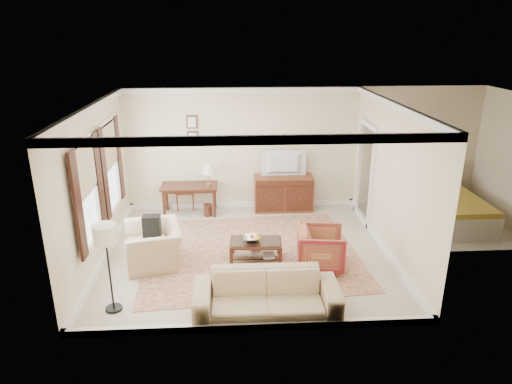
{
  "coord_description": "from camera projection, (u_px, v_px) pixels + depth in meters",
  "views": [
    {
      "loc": [
        -0.3,
        -8.04,
        4.14
      ],
      "look_at": [
        0.2,
        0.3,
        1.15
      ],
      "focal_mm": 32.0,
      "sensor_mm": 36.0,
      "label": 1
    }
  ],
  "objects": [
    {
      "name": "book_a",
      "position": [
        249.0,
        250.0,
        8.69
      ],
      "size": [
        0.27,
        0.16,
        0.38
      ],
      "primitive_type": "imported",
      "rotation": [
        0.0,
        0.0,
        0.46
      ],
      "color": "brown",
      "rests_on": "coffee_table"
    },
    {
      "name": "tv",
      "position": [
        284.0,
        156.0,
        10.61
      ],
      "size": [
        1.01,
        0.58,
        0.13
      ],
      "primitive_type": "imported",
      "rotation": [
        0.0,
        0.0,
        3.14
      ],
      "color": "black",
      "rests_on": "sideboard"
    },
    {
      "name": "framed_prints",
      "position": [
        192.0,
        130.0,
        10.57
      ],
      "size": [
        0.25,
        0.04,
        0.68
      ],
      "primitive_type": null,
      "color": "#4A2215",
      "rests_on": "room_shell"
    },
    {
      "name": "writing_desk",
      "position": [
        189.0,
        190.0,
        10.64
      ],
      "size": [
        1.31,
        0.65,
        0.72
      ],
      "color": "#4A2215",
      "rests_on": "room_shell"
    },
    {
      "name": "rug",
      "position": [
        250.0,
        253.0,
        8.94
      ],
      "size": [
        4.33,
        3.79,
        0.01
      ],
      "primitive_type": "cube",
      "rotation": [
        0.0,
        0.0,
        0.07
      ],
      "color": "maroon",
      "rests_on": "room_shell"
    },
    {
      "name": "backpack",
      "position": [
        152.0,
        224.0,
        8.41
      ],
      "size": [
        0.35,
        0.39,
        0.4
      ],
      "primitive_type": "cube",
      "rotation": [
        0.0,
        0.0,
        -1.05
      ],
      "color": "black",
      "rests_on": "club_armchair"
    },
    {
      "name": "window_rear",
      "position": [
        110.0,
        166.0,
        9.14
      ],
      "size": [
        0.12,
        1.56,
        1.8
      ],
      "primitive_type": null,
      "color": "#CCB284",
      "rests_on": "room_shell"
    },
    {
      "name": "club_armchair",
      "position": [
        153.0,
        239.0,
        8.4
      ],
      "size": [
        0.96,
        1.27,
        0.99
      ],
      "primitive_type": "imported",
      "rotation": [
        0.0,
        0.0,
        -1.35
      ],
      "color": "tan",
      "rests_on": "room_shell"
    },
    {
      "name": "book_b",
      "position": [
        263.0,
        255.0,
        8.51
      ],
      "size": [
        0.28,
        0.03,
        0.38
      ],
      "primitive_type": "imported",
      "rotation": [
        0.0,
        0.0,
        -0.01
      ],
      "color": "brown",
      "rests_on": "coffee_table"
    },
    {
      "name": "striped_armchair",
      "position": [
        321.0,
        247.0,
        8.27
      ],
      "size": [
        0.86,
        0.9,
        0.84
      ],
      "primitive_type": "imported",
      "rotation": [
        0.0,
        0.0,
        1.44
      ],
      "color": "maroon",
      "rests_on": "room_shell"
    },
    {
      "name": "desk_chair",
      "position": [
        185.0,
        188.0,
        10.99
      ],
      "size": [
        0.51,
        0.51,
        1.05
      ],
      "primitive_type": null,
      "rotation": [
        0.0,
        0.0,
        0.13
      ],
      "color": "brown",
      "rests_on": "room_shell"
    },
    {
      "name": "coffee_table",
      "position": [
        256.0,
        245.0,
        8.56
      ],
      "size": [
        0.99,
        0.62,
        0.41
      ],
      "rotation": [
        0.0,
        0.0,
        -0.06
      ],
      "color": "#4A2215",
      "rests_on": "room_shell"
    },
    {
      "name": "sideboard",
      "position": [
        283.0,
        193.0,
        10.95
      ],
      "size": [
        1.39,
        0.53,
        0.86
      ],
      "primitive_type": "cube",
      "color": "brown",
      "rests_on": "room_shell"
    },
    {
      "name": "fruit_bowl",
      "position": [
        251.0,
        238.0,
        8.53
      ],
      "size": [
        0.42,
        0.42,
        0.1
      ],
      "primitive_type": "imported",
      "color": "silver",
      "rests_on": "coffee_table"
    },
    {
      "name": "room_shell",
      "position": [
        246.0,
        128.0,
        8.13
      ],
      "size": [
        5.51,
        5.01,
        2.91
      ],
      "color": "beige",
      "rests_on": "ground"
    },
    {
      "name": "window_front",
      "position": [
        87.0,
        193.0,
        7.64
      ],
      "size": [
        0.12,
        1.56,
        1.8
      ],
      "primitive_type": null,
      "color": "#CCB284",
      "rests_on": "room_shell"
    },
    {
      "name": "desk_lamp",
      "position": [
        209.0,
        175.0,
        10.55
      ],
      "size": [
        0.32,
        0.32,
        0.5
      ],
      "primitive_type": null,
      "color": "silver",
      "rests_on": "writing_desk"
    },
    {
      "name": "doorway",
      "position": [
        365.0,
        175.0,
        10.17
      ],
      "size": [
        0.1,
        1.12,
        2.25
      ],
      "primitive_type": null,
      "color": "white",
      "rests_on": "room_shell"
    },
    {
      "name": "annex_bedroom",
      "position": [
        445.0,
        209.0,
        10.18
      ],
      "size": [
        3.0,
        2.7,
        2.9
      ],
      "color": "beige",
      "rests_on": "ground"
    },
    {
      "name": "floor_lamp",
      "position": [
        106.0,
        240.0,
        6.74
      ],
      "size": [
        0.36,
        0.36,
        1.44
      ],
      "color": "black",
      "rests_on": "room_shell"
    },
    {
      "name": "sofa",
      "position": [
        267.0,
        288.0,
        6.92
      ],
      "size": [
        2.23,
        0.67,
        0.87
      ],
      "primitive_type": "imported",
      "rotation": [
        0.0,
        0.0,
        -0.01
      ],
      "color": "tan",
      "rests_on": "room_shell"
    }
  ]
}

